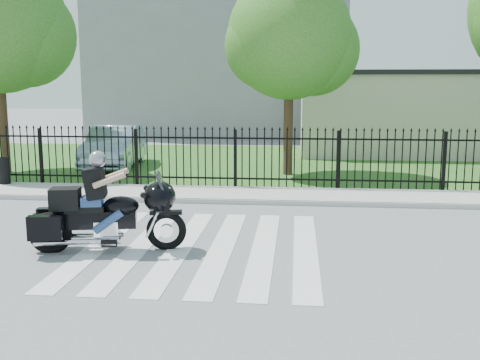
# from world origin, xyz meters

# --- Properties ---
(ground) EXTENTS (120.00, 120.00, 0.00)m
(ground) POSITION_xyz_m (0.00, 0.00, 0.00)
(ground) COLOR slate
(ground) RESTS_ON ground
(crosswalk) EXTENTS (5.00, 5.50, 0.01)m
(crosswalk) POSITION_xyz_m (0.00, 0.00, 0.01)
(crosswalk) COLOR silver
(crosswalk) RESTS_ON ground
(sidewalk) EXTENTS (40.00, 2.00, 0.12)m
(sidewalk) POSITION_xyz_m (0.00, 5.00, 0.06)
(sidewalk) COLOR #ADAAA3
(sidewalk) RESTS_ON ground
(curb) EXTENTS (40.00, 0.12, 0.12)m
(curb) POSITION_xyz_m (0.00, 4.00, 0.06)
(curb) COLOR #ADAAA3
(curb) RESTS_ON ground
(grass_strip) EXTENTS (40.00, 12.00, 0.02)m
(grass_strip) POSITION_xyz_m (0.00, 12.00, 0.01)
(grass_strip) COLOR #27521C
(grass_strip) RESTS_ON ground
(iron_fence) EXTENTS (26.00, 0.04, 1.80)m
(iron_fence) POSITION_xyz_m (0.00, 6.00, 0.90)
(iron_fence) COLOR black
(iron_fence) RESTS_ON ground
(tree_mid) EXTENTS (4.20, 4.20, 6.78)m
(tree_mid) POSITION_xyz_m (1.50, 9.00, 4.67)
(tree_mid) COLOR #382316
(tree_mid) RESTS_ON ground
(building_low) EXTENTS (10.00, 6.00, 3.50)m
(building_low) POSITION_xyz_m (7.00, 16.00, 1.75)
(building_low) COLOR beige
(building_low) RESTS_ON ground
(building_low_roof) EXTENTS (10.20, 6.20, 0.20)m
(building_low_roof) POSITION_xyz_m (7.00, 16.00, 3.60)
(building_low_roof) COLOR black
(building_low_roof) RESTS_ON building_low
(building_tall) EXTENTS (15.00, 10.00, 12.00)m
(building_tall) POSITION_xyz_m (-3.00, 26.00, 6.00)
(building_tall) COLOR gray
(building_tall) RESTS_ON ground
(motorcycle_rider) EXTENTS (2.92, 1.31, 1.95)m
(motorcycle_rider) POSITION_xyz_m (-1.79, -0.41, 0.80)
(motorcycle_rider) COLOR black
(motorcycle_rider) RESTS_ON ground
(parked_car) EXTENTS (2.12, 4.87, 1.56)m
(parked_car) POSITION_xyz_m (-5.00, 9.98, 0.80)
(parked_car) COLOR #96A8BD
(parked_car) RESTS_ON grass_strip
(litter_bin) EXTENTS (0.47, 0.47, 0.80)m
(litter_bin) POSITION_xyz_m (-7.06, 5.70, 0.52)
(litter_bin) COLOR black
(litter_bin) RESTS_ON sidewalk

